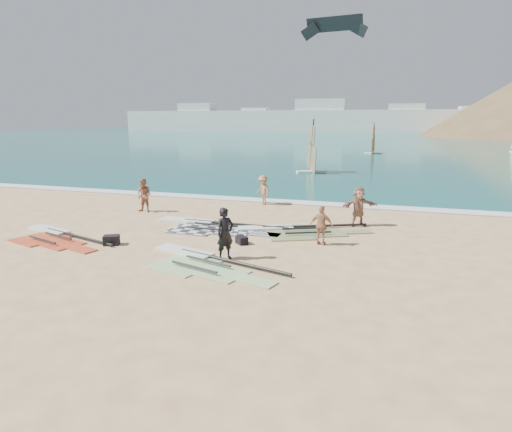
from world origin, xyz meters
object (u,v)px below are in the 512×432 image
(gear_bag_near, at_px, (111,240))
(gear_bag_far, at_px, (242,240))
(beachgoer_left, at_px, (144,195))
(beachgoer_back, at_px, (322,225))
(rig_green, at_px, (199,261))
(rig_grey, at_px, (207,226))
(rig_orange, at_px, (293,231))
(beachgoer_right, at_px, (359,206))
(person_wetsuit, at_px, (225,234))
(beachgoer_mid, at_px, (263,190))
(rig_red, at_px, (54,236))

(gear_bag_near, height_order, gear_bag_far, gear_bag_near)
(gear_bag_near, distance_m, beachgoer_left, 6.20)
(beachgoer_left, distance_m, beachgoer_back, 10.56)
(gear_bag_far, height_order, beachgoer_back, beachgoer_back)
(rig_green, bearing_deg, gear_bag_far, 92.16)
(beachgoer_left, height_order, beachgoer_back, beachgoer_left)
(rig_grey, xyz_separation_m, rig_orange, (4.04, 0.34, -0.00))
(beachgoer_back, relative_size, beachgoer_right, 0.85)
(person_wetsuit, distance_m, beachgoer_back, 4.08)
(rig_orange, distance_m, beachgoer_mid, 6.33)
(rig_red, bearing_deg, beachgoer_back, 28.59)
(beachgoer_left, relative_size, beachgoer_back, 1.14)
(rig_red, bearing_deg, gear_bag_far, 27.29)
(gear_bag_near, height_order, beachgoer_left, beachgoer_left)
(beachgoer_right, bearing_deg, rig_orange, -170.76)
(rig_grey, relative_size, person_wetsuit, 3.46)
(rig_orange, height_order, person_wetsuit, person_wetsuit)
(gear_bag_far, distance_m, beachgoer_left, 8.14)
(rig_red, relative_size, beachgoer_mid, 3.14)
(rig_orange, relative_size, beachgoer_right, 3.26)
(gear_bag_near, xyz_separation_m, beachgoer_right, (9.12, 6.14, 0.74))
(beachgoer_left, bearing_deg, gear_bag_far, -26.87)
(rig_red, xyz_separation_m, person_wetsuit, (7.96, -0.44, 0.88))
(person_wetsuit, xyz_separation_m, beachgoer_back, (2.99, 2.78, -0.14))
(rig_grey, height_order, gear_bag_near, gear_bag_near)
(gear_bag_far, distance_m, beachgoer_mid, 8.15)
(rig_orange, relative_size, beachgoer_back, 3.82)
(gear_bag_near, height_order, person_wetsuit, person_wetsuit)
(gear_bag_far, distance_m, person_wetsuit, 2.09)
(rig_grey, relative_size, beachgoer_back, 4.08)
(rig_red, relative_size, gear_bag_near, 8.97)
(gear_bag_near, xyz_separation_m, beachgoer_left, (-2.07, 5.80, 0.71))
(rig_red, distance_m, person_wetsuit, 8.02)
(gear_bag_near, bearing_deg, beachgoer_back, 17.49)
(beachgoer_mid, xyz_separation_m, beachgoer_right, (5.69, -3.51, 0.07))
(gear_bag_near, relative_size, beachgoer_right, 0.32)
(rig_red, height_order, beachgoer_left, beachgoer_left)
(beachgoer_left, bearing_deg, rig_red, -95.48)
(person_wetsuit, xyz_separation_m, beachgoer_left, (-7.04, 6.07, -0.03))
(rig_green, xyz_separation_m, rig_red, (-7.23, 1.09, -0.00))
(beachgoer_right, bearing_deg, beachgoer_mid, 120.77)
(rig_orange, distance_m, rig_red, 10.27)
(rig_orange, distance_m, gear_bag_far, 2.94)
(rig_grey, height_order, rig_green, rig_grey)
(beachgoer_mid, bearing_deg, rig_green, -46.55)
(rig_green, relative_size, rig_orange, 0.94)
(beachgoer_left, relative_size, beachgoer_mid, 1.05)
(beachgoer_back, bearing_deg, person_wetsuit, 51.79)
(person_wetsuit, xyz_separation_m, beachgoer_right, (4.14, 6.41, -0.01))
(person_wetsuit, bearing_deg, rig_grey, 68.14)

